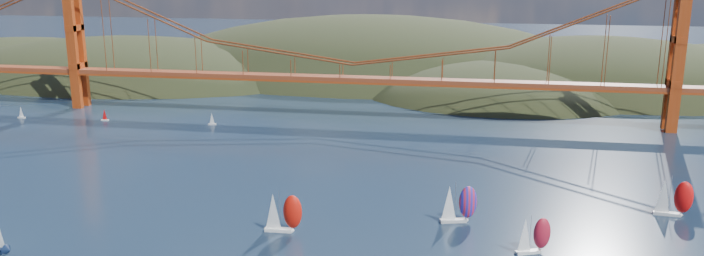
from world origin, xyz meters
The scene contains 9 objects.
headlands centered at (44.95, 278.29, -12.46)m, with size 725.00×225.00×96.00m.
bridge centered at (-1.75, 180.00, 32.23)m, with size 552.00×12.00×55.00m.
racer_0 centered at (3.88, 60.43, 4.94)m, with size 9.11×3.75×10.45m.
racer_1 centered at (61.22, 58.33, 4.30)m, with size 8.13×5.61×9.11m.
racer_3 centered at (97.50, 87.68, 4.93)m, with size 9.20×4.08×10.43m.
racer_rwb centered at (44.54, 73.81, 4.93)m, with size 9.30×5.42×10.43m.
distant_boat_1 centered at (-131.91, 155.52, 2.41)m, with size 3.00×2.00×4.70m.
distant_boat_2 centered at (-96.55, 157.50, 2.41)m, with size 3.00×2.00×4.70m.
distant_boat_3 centered at (-51.94, 158.26, 2.41)m, with size 3.00×2.00×4.70m.
Camera 1 is at (46.65, -86.20, 63.52)m, focal length 35.00 mm.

